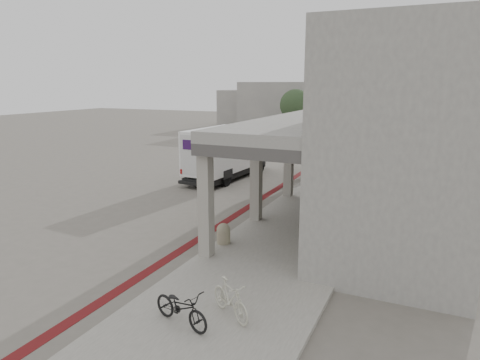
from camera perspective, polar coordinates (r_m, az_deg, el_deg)
The scene contains 15 objects.
ground at distance 17.47m, azimuth -4.91°, elevation -5.15°, with size 120.00×120.00×0.00m, color #656057.
bike_lane_stripe at distance 18.74m, azimuth 0.78°, elevation -3.83°, with size 0.35×40.00×0.01m, color #5E1214.
sidewalk at distance 15.95m, azimuth 7.79°, elevation -6.76°, with size 4.40×28.00×0.12m, color gray.
transit_building at distance 19.08m, azimuth 20.35°, elevation 6.09°, with size 7.60×17.00×7.00m.
distant_backdrop at distance 51.59m, azimuth 12.38°, elevation 9.54°, with size 28.00×10.00×6.50m.
tree_left at distance 44.51m, azimuth 7.41°, elevation 9.87°, with size 3.20×3.20×4.80m.
tree_mid at distance 44.92m, azimuth 16.86°, elevation 9.46°, with size 3.20×3.20×4.80m.
tree_right at distance 43.52m, azimuth 27.25°, elevation 8.51°, with size 3.20×3.20×4.80m.
fedex_truck at distance 24.55m, azimuth -1.67°, elevation 3.86°, with size 2.59×6.99×2.93m.
bench at distance 16.02m, azimuth 11.62°, elevation -5.54°, with size 0.42×1.69×0.39m.
bollard_near at distance 14.43m, azimuth -2.22°, elevation -7.09°, with size 0.46×0.46×0.68m.
bollard_far at distance 14.40m, azimuth -2.32°, elevation -7.34°, with size 0.39×0.39×0.59m.
utility_cabinet at distance 19.66m, azimuth 14.16°, elevation -1.59°, with size 0.45×0.60×0.99m, color slate.
bicycle_black at distance 9.91m, azimuth -7.85°, elevation -16.45°, with size 0.56×1.61×0.84m, color black.
bicycle_cream at distance 10.12m, azimuth -1.30°, elevation -15.55°, with size 0.42×1.48×0.89m, color beige.
Camera 1 is at (8.26, -14.43, 5.36)m, focal length 32.00 mm.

